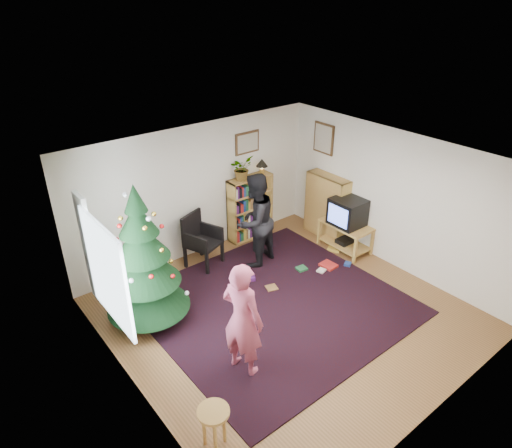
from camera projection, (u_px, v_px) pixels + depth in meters
floor at (287, 314)px, 7.21m from camera, size 5.00×5.00×0.00m
ceiling at (293, 165)px, 6.04m from camera, size 5.00×5.00×0.00m
wall_back at (197, 191)px, 8.35m from camera, size 5.00×0.02×2.50m
wall_front at (446, 339)px, 4.90m from camera, size 5.00×0.02×2.50m
wall_left at (129, 315)px, 5.24m from camera, size 0.02×5.00×2.50m
wall_right at (394, 200)px, 8.00m from camera, size 0.02×5.00×2.50m
rug at (274, 304)px, 7.41m from camera, size 3.80×3.60×0.02m
window_pane at (107, 273)px, 5.56m from camera, size 0.04×1.20×1.40m
curtain at (89, 249)px, 6.06m from camera, size 0.06×0.35×1.60m
picture_back at (247, 143)px, 8.64m from camera, size 0.55×0.03×0.42m
picture_right at (324, 138)px, 8.87m from camera, size 0.03×0.50×0.60m
christmas_tree at (144, 268)px, 6.67m from camera, size 1.25×1.25×2.27m
bookshelf_back at (250, 207)px, 9.12m from camera, size 0.95×0.30×1.30m
bookshelf_right at (327, 206)px, 9.17m from camera, size 0.30×0.95×1.30m
tv_stand at (345, 234)px, 8.82m from camera, size 0.55×0.98×0.55m
crt_tv at (348, 212)px, 8.59m from camera, size 0.55×0.59×0.52m
armchair at (200, 237)px, 8.30m from camera, size 0.70×0.72×1.00m
stool at (214, 419)px, 4.93m from camera, size 0.36×0.36×0.60m
person_standing at (243, 319)px, 5.82m from camera, size 0.55×0.70×1.67m
person_by_chair at (255, 221)px, 8.12m from camera, size 0.99×0.85×1.76m
potted_plant at (241, 168)px, 8.60m from camera, size 0.51×0.48×0.47m
table_lamp at (262, 164)px, 8.89m from camera, size 0.23×0.23×0.31m
floor_clutter at (309, 268)px, 8.28m from camera, size 2.13×0.99×0.08m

